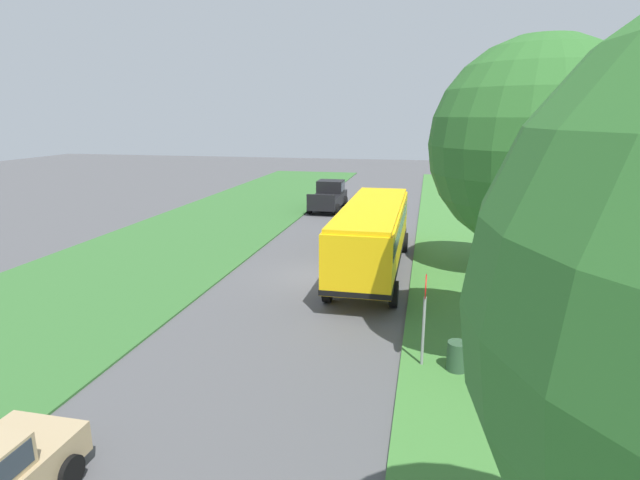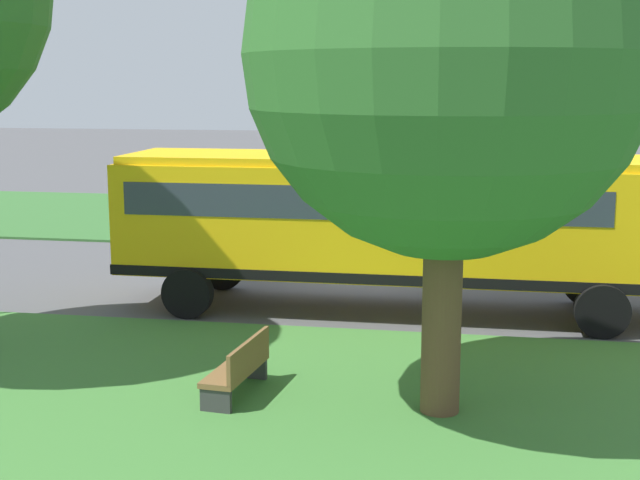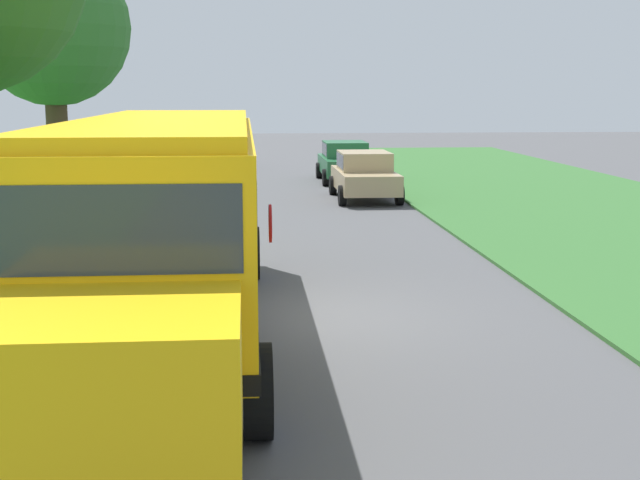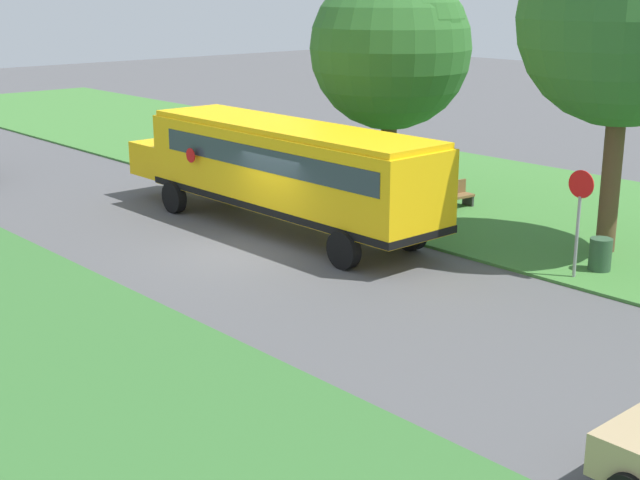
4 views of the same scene
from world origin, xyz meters
name	(u,v)px [view 2 (image 2 of 4)]	position (x,y,z in m)	size (l,w,h in m)	color
ground_plane	(358,284)	(0.00, 0.00, 0.00)	(120.00, 120.00, 0.00)	#4C4C4F
grass_verge	(249,464)	(-10.00, 0.00, 0.04)	(12.00, 80.00, 0.08)	#3D7533
grass_far_side	(395,222)	(9.00, 0.00, 0.04)	(10.00, 80.00, 0.07)	#33662D
school_bus	(395,217)	(-2.25, -1.03, 1.92)	(2.85, 12.42, 3.16)	yellow
oak_tree_beside_bus	(436,44)	(-7.93, -2.04, 5.10)	(5.39, 5.39, 7.67)	brown
park_bench	(239,369)	(-7.76, 0.72, 0.47)	(1.64, 0.66, 0.92)	brown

